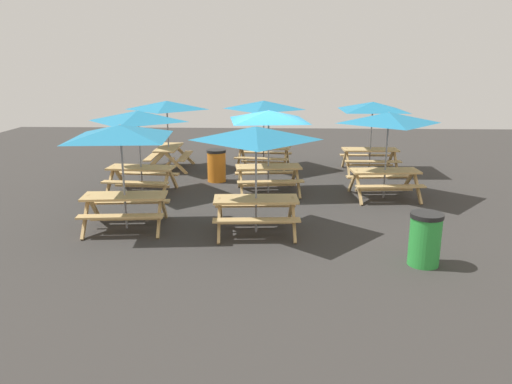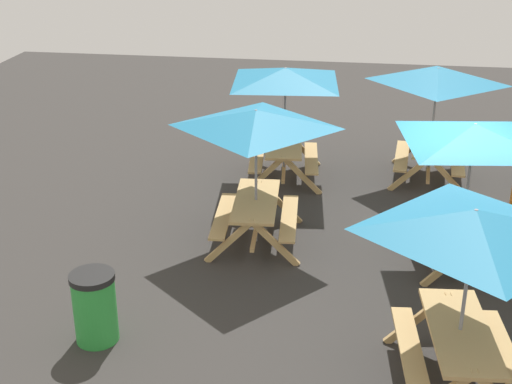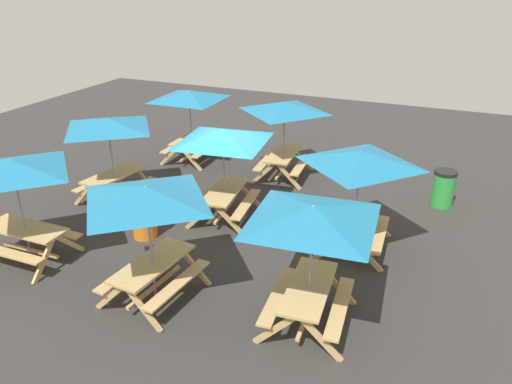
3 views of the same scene
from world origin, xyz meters
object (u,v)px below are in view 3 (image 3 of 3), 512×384
object	(u,v)px
picnic_table_7	(147,203)
trash_bin_green	(443,188)
picnic_table_6	(312,223)
trash_bin_orange	(144,217)
picnic_table_3	(284,112)
picnic_table_4	(223,143)
picnic_table_2	(108,129)
picnic_table_1	(360,165)
picnic_table_5	(189,100)
picnic_table_0	(14,174)

from	to	relation	value
picnic_table_7	trash_bin_green	xyz separation A→B (m)	(6.41, -4.71, -1.49)
picnic_table_6	trash_bin_orange	distance (m)	4.93
picnic_table_3	picnic_table_4	world-z (taller)	same
picnic_table_3	trash_bin_orange	xyz separation A→B (m)	(-4.73, 1.69, -1.49)
picnic_table_2	picnic_table_4	world-z (taller)	same
picnic_table_1	picnic_table_5	xyz separation A→B (m)	(3.54, 6.16, 0.00)
picnic_table_1	picnic_table_2	bearing A→B (deg)	86.13
picnic_table_6	picnic_table_2	bearing A→B (deg)	60.36
picnic_table_4	picnic_table_7	size ratio (longest dim) A/B	1.20
picnic_table_5	picnic_table_4	bearing A→B (deg)	-140.61
picnic_table_1	picnic_table_5	distance (m)	7.10
picnic_table_7	picnic_table_3	bearing A→B (deg)	3.41
picnic_table_0	picnic_table_2	distance (m)	3.22
trash_bin_green	picnic_table_2	bearing A→B (deg)	110.91
picnic_table_5	trash_bin_green	bearing A→B (deg)	-94.32
picnic_table_4	trash_bin_green	bearing A→B (deg)	-67.13
picnic_table_6	picnic_table_0	bearing A→B (deg)	87.82
picnic_table_6	trash_bin_orange	size ratio (longest dim) A/B	2.87
picnic_table_0	picnic_table_5	xyz separation A→B (m)	(6.74, -0.14, 0.00)
picnic_table_6	trash_bin_orange	xyz separation A→B (m)	(1.50, 4.46, -1.49)
picnic_table_5	picnic_table_7	distance (m)	7.50
picnic_table_0	picnic_table_3	distance (m)	7.37
picnic_table_0	trash_bin_orange	distance (m)	2.91
trash_bin_green	picnic_table_3	bearing A→B (deg)	87.16
picnic_table_1	picnic_table_5	bearing A→B (deg)	56.33
picnic_table_7	picnic_table_2	bearing A→B (deg)	50.86
trash_bin_orange	picnic_table_5	bearing A→B (deg)	17.55
picnic_table_6	trash_bin_green	xyz separation A→B (m)	(6.00, -1.79, -1.49)
trash_bin_green	picnic_table_6	bearing A→B (deg)	163.37
picnic_table_0	trash_bin_green	xyz separation A→B (m)	(6.32, -7.95, -1.49)
picnic_table_0	trash_bin_orange	bearing A→B (deg)	-133.59
picnic_table_7	picnic_table_4	bearing A→B (deg)	8.67
picnic_table_7	picnic_table_6	bearing A→B (deg)	-77.34
trash_bin_orange	picnic_table_3	bearing A→B (deg)	-19.63
picnic_table_1	picnic_table_6	xyz separation A→B (m)	(-2.88, 0.14, 0.00)
picnic_table_5	trash_bin_green	world-z (taller)	picnic_table_5
picnic_table_3	picnic_table_4	xyz separation A→B (m)	(-3.13, 0.39, 0.00)
picnic_table_3	picnic_table_6	xyz separation A→B (m)	(-6.23, -2.77, 0.00)
picnic_table_5	picnic_table_0	bearing A→B (deg)	177.53
picnic_table_0	picnic_table_1	size ratio (longest dim) A/B	1.00
picnic_table_2	picnic_table_5	distance (m)	3.55
picnic_table_4	picnic_table_5	xyz separation A→B (m)	(3.32, 2.85, 0.00)
picnic_table_1	picnic_table_7	distance (m)	4.49
picnic_table_2	picnic_table_7	bearing A→B (deg)	-126.24
picnic_table_7	trash_bin_orange	distance (m)	2.87
picnic_table_3	picnic_table_1	bearing A→B (deg)	-143.79
picnic_table_2	picnic_table_5	size ratio (longest dim) A/B	0.83
picnic_table_4	picnic_table_7	xyz separation A→B (m)	(-3.50, -0.24, 0.00)
trash_bin_orange	picnic_table_1	bearing A→B (deg)	-73.26
picnic_table_2	picnic_table_7	xyz separation A→B (m)	(-3.30, -3.43, 0.00)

